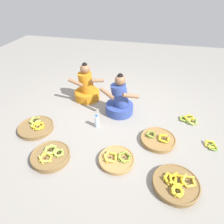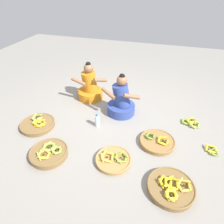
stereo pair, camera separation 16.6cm
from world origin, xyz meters
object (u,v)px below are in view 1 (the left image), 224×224
(banana_basket_back_right, at_px, (36,127))
(banana_basket_back_left, at_px, (116,159))
(banana_basket_mid_left, at_px, (158,139))
(loose_bananas_back_center, at_px, (189,119))
(banana_basket_front_left, at_px, (176,184))
(banana_basket_near_vendor, at_px, (51,156))
(loose_bananas_front_right, at_px, (211,145))
(vendor_woman_behind, at_px, (87,88))
(vendor_woman_front, at_px, (120,101))
(water_bottle, at_px, (97,121))

(banana_basket_back_right, xyz_separation_m, banana_basket_back_left, (1.49, -0.37, -0.01))
(banana_basket_mid_left, distance_m, banana_basket_back_left, 0.78)
(banana_basket_mid_left, relative_size, loose_bananas_back_center, 1.72)
(banana_basket_front_left, bearing_deg, banana_basket_mid_left, 107.77)
(banana_basket_near_vendor, bearing_deg, banana_basket_back_left, 9.96)
(banana_basket_back_left, xyz_separation_m, banana_basket_front_left, (0.81, -0.23, 0.01))
(banana_basket_back_right, bearing_deg, loose_bananas_front_right, 4.94)
(vendor_woman_behind, height_order, loose_bananas_back_center, vendor_woman_behind)
(banana_basket_back_left, distance_m, loose_bananas_front_right, 1.51)
(vendor_woman_behind, relative_size, banana_basket_back_left, 1.57)
(vendor_woman_front, xyz_separation_m, banana_basket_back_left, (0.20, -1.19, -0.22))
(banana_basket_back_left, height_order, loose_bananas_front_right, banana_basket_back_left)
(vendor_woman_front, bearing_deg, loose_bananas_front_right, -19.93)
(vendor_woman_front, height_order, vendor_woman_behind, vendor_woman_front)
(loose_bananas_back_center, bearing_deg, vendor_woman_front, -178.72)
(vendor_woman_behind, distance_m, loose_bananas_back_center, 2.09)
(banana_basket_near_vendor, distance_m, loose_bananas_front_right, 2.44)
(banana_basket_near_vendor, xyz_separation_m, loose_bananas_front_right, (2.31, 0.78, -0.03))
(loose_bananas_back_center, height_order, water_bottle, water_bottle)
(banana_basket_near_vendor, bearing_deg, vendor_woman_front, 61.33)
(vendor_woman_behind, height_order, banana_basket_mid_left, vendor_woman_behind)
(vendor_woman_behind, relative_size, banana_basket_mid_left, 1.46)
(vendor_woman_behind, xyz_separation_m, banana_basket_back_left, (0.96, -1.53, -0.22))
(vendor_woman_behind, bearing_deg, water_bottle, -61.07)
(vendor_woman_front, bearing_deg, banana_basket_mid_left, -40.35)
(banana_basket_back_left, distance_m, water_bottle, 0.84)
(banana_basket_back_left, bearing_deg, banana_basket_back_right, 166.06)
(banana_basket_near_vendor, distance_m, loose_bananas_back_center, 2.45)
(banana_basket_near_vendor, height_order, loose_bananas_front_right, banana_basket_near_vendor)
(loose_bananas_front_right, bearing_deg, vendor_woman_behind, 158.63)
(water_bottle, bearing_deg, vendor_woman_behind, 118.93)
(banana_basket_mid_left, bearing_deg, banana_basket_back_left, -135.98)
(vendor_woman_behind, distance_m, banana_basket_near_vendor, 1.71)
(vendor_woman_behind, distance_m, banana_basket_back_right, 1.29)
(loose_bananas_front_right, distance_m, loose_bananas_back_center, 0.66)
(loose_bananas_front_right, bearing_deg, vendor_woman_front, 160.07)
(vendor_woman_behind, xyz_separation_m, banana_basket_near_vendor, (0.03, -1.69, -0.20))
(banana_basket_mid_left, distance_m, water_bottle, 1.06)
(banana_basket_near_vendor, distance_m, water_bottle, 0.96)
(water_bottle, bearing_deg, banana_basket_back_left, -54.18)
(banana_basket_front_left, bearing_deg, loose_bananas_back_center, 78.81)
(banana_basket_mid_left, xyz_separation_m, banana_basket_front_left, (0.25, -0.77, 0.01))
(vendor_woman_front, height_order, loose_bananas_back_center, vendor_woman_front)
(vendor_woman_behind, bearing_deg, banana_basket_near_vendor, -89.11)
(vendor_woman_behind, height_order, banana_basket_back_left, vendor_woman_behind)
(loose_bananas_front_right, height_order, loose_bananas_back_center, loose_bananas_back_center)
(banana_basket_back_right, relative_size, water_bottle, 2.39)
(loose_bananas_front_right, bearing_deg, banana_basket_mid_left, -174.74)
(banana_basket_mid_left, distance_m, banana_basket_near_vendor, 1.65)
(banana_basket_front_left, height_order, water_bottle, water_bottle)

